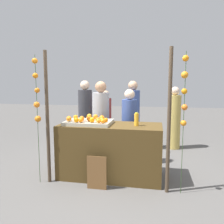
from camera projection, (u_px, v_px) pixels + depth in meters
The scene contains 32 objects.
ground_plane at pixel (110, 176), 4.11m from camera, with size 24.00×24.00×0.00m, color #565451.
stall_counter at pixel (110, 151), 4.04m from camera, with size 1.78×0.76×0.94m, color #4C3819.
orange_tray at pixel (89, 122), 4.02m from camera, with size 0.80×0.59×0.06m, color #B2AD99.
orange_0 at pixel (102, 118), 4.04m from camera, with size 0.09×0.09×0.09m, color orange.
orange_1 at pixel (89, 117), 4.11m from camera, with size 0.09×0.09×0.09m, color orange.
orange_2 at pixel (69, 118), 4.01m from camera, with size 0.08×0.08×0.08m, color orange.
orange_3 at pixel (81, 120), 3.83m from camera, with size 0.08×0.08×0.08m, color orange.
orange_4 at pixel (98, 121), 3.77m from camera, with size 0.07×0.07×0.07m, color orange.
orange_5 at pixel (82, 119), 3.98m from camera, with size 0.09×0.09×0.09m, color orange.
orange_6 at pixel (103, 121), 3.75m from camera, with size 0.08×0.08×0.08m, color orange.
orange_7 at pixel (89, 116), 4.24m from camera, with size 0.09×0.09×0.09m, color orange.
orange_8 at pixel (102, 120), 3.89m from camera, with size 0.08×0.08×0.08m, color orange.
orange_9 at pixel (89, 119), 3.94m from camera, with size 0.09×0.09×0.09m, color orange.
orange_10 at pixel (92, 120), 3.82m from camera, with size 0.09×0.09×0.09m, color orange.
orange_11 at pixel (76, 117), 4.14m from camera, with size 0.08×0.08×0.08m, color orange.
orange_12 at pixel (96, 117), 4.19m from camera, with size 0.09×0.09×0.09m, color orange.
orange_13 at pixel (98, 120), 3.92m from camera, with size 0.07×0.07×0.07m, color orange.
orange_14 at pixel (106, 120), 3.86m from camera, with size 0.07×0.07×0.07m, color orange.
orange_15 at pixel (69, 119), 3.94m from camera, with size 0.09×0.09×0.09m, color orange.
orange_16 at pixel (76, 120), 3.84m from camera, with size 0.09×0.09×0.09m, color orange.
juice_bottle at pixel (136, 119), 3.85m from camera, with size 0.07×0.07×0.23m.
chalkboard_sign at pixel (97, 173), 3.58m from camera, with size 0.31×0.03×0.55m.
vendor_left at pixel (101, 125), 4.71m from camera, with size 0.34×0.34×1.70m.
vendor_right at pixel (129, 130), 4.65m from camera, with size 0.31×0.31×1.54m.
crowd_person_0 at pixel (85, 117), 5.74m from camera, with size 0.34×0.34×1.72m.
crowd_person_1 at pixel (174, 120), 5.76m from camera, with size 0.31×0.31×1.57m.
crowd_person_2 at pixel (133, 118), 5.64m from camera, with size 0.34×0.34×1.71m.
crowd_person_3 at pixel (106, 122), 5.77m from camera, with size 0.30×0.30×1.47m.
canopy_post_left at pixel (47, 118), 3.74m from camera, with size 0.06×0.06×2.18m, color #473828.
canopy_post_right at pixel (169, 122), 3.37m from camera, with size 0.06×0.06×2.18m, color #473828.
garland_strand_left at pixel (37, 95), 3.67m from camera, with size 0.11×0.10×2.11m.
garland_strand_right at pixel (185, 90), 3.28m from camera, with size 0.11×0.10×2.11m.
Camera 1 is at (0.78, -3.84, 1.68)m, focal length 36.64 mm.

